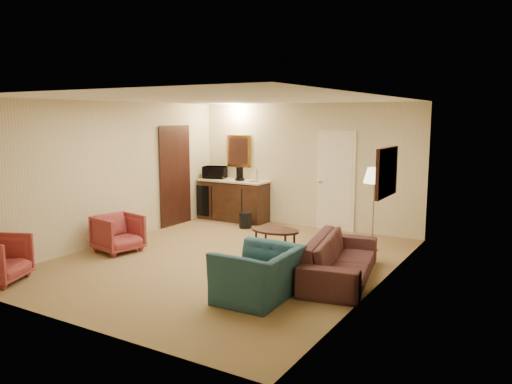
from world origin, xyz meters
TOP-DOWN VIEW (x-y plane):
  - ground at (0.00, 0.00)m, footprint 6.00×6.00m
  - room_walls at (-0.10, 0.77)m, footprint 5.02×6.01m
  - wetbar_cabinet at (-1.65, 2.72)m, footprint 1.64×0.58m
  - sofa at (1.95, 0.05)m, footprint 1.01×2.16m
  - teal_armchair at (1.35, -1.27)m, footprint 0.70×1.06m
  - rose_chair_near at (-1.90, -0.53)m, footprint 0.77×0.81m
  - coffee_table at (0.60, 0.56)m, footprint 0.84×0.58m
  - floor_lamp at (1.85, 1.85)m, footprint 0.43×0.43m
  - waste_bin at (-1.00, 2.19)m, footprint 0.34×0.34m
  - microwave at (-2.15, 2.72)m, footprint 0.57×0.42m
  - coffee_maker at (-1.44, 2.67)m, footprint 0.20×0.20m

SIDE VIEW (x-z plane):
  - ground at x=0.00m, z-range 0.00..0.00m
  - waste_bin at x=-1.00m, z-range 0.00..0.33m
  - coffee_table at x=0.60m, z-range 0.00..0.48m
  - rose_chair_near at x=-1.90m, z-range 0.00..0.72m
  - sofa at x=1.95m, z-range 0.00..0.82m
  - teal_armchair at x=1.35m, z-range 0.00..0.91m
  - wetbar_cabinet at x=-1.65m, z-range 0.00..0.92m
  - floor_lamp at x=1.85m, z-range 0.00..1.46m
  - coffee_maker at x=-1.44m, z-range 0.92..1.22m
  - microwave at x=-2.15m, z-range 0.92..1.26m
  - room_walls at x=-0.10m, z-range 0.41..3.02m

